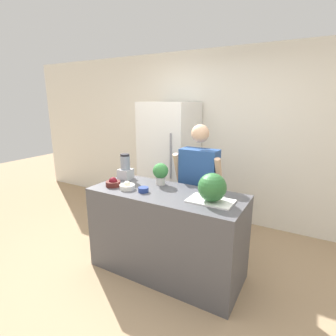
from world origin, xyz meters
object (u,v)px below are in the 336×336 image
Objects in this scene: bowl_cream at (127,186)px; blender at (125,168)px; potted_plant at (161,172)px; bowl_cherries at (113,183)px; refrigerator at (170,162)px; watermelon at (212,187)px; person at (198,190)px; bowl_small_blue at (143,190)px.

blender reaches higher than bowl_cream.
bowl_cherries is at bearing -143.14° from potted_plant.
bowl_cream is (0.26, -1.39, 0.05)m from refrigerator.
watermelon reaches higher than bowl_cream.
bowl_cherries is (-1.12, -0.09, -0.11)m from watermelon.
refrigerator reaches higher than person.
bowl_cream is 0.41m from blender.
person is 5.20× the size of blender.
potted_plant is at bearing 54.61° from bowl_cream.
blender is at bearing 147.96° from bowl_small_blue.
person reaches higher than potted_plant.
blender is at bearing 169.97° from watermelon.
blender is (-0.00, -1.09, 0.15)m from refrigerator.
person is at bearing 122.84° from watermelon.
bowl_small_blue is (0.40, 0.01, -0.01)m from bowl_cherries.
bowl_small_blue is 0.44× the size of potted_plant.
blender is at bearing 101.69° from bowl_cherries.
watermelon reaches higher than potted_plant.
potted_plant is (0.49, -1.07, 0.16)m from refrigerator.
refrigerator is at bearing 108.51° from bowl_small_blue.
bowl_cherries is (0.06, -1.39, 0.05)m from refrigerator.
bowl_cream is (-0.92, -0.09, -0.12)m from watermelon.
potted_plant is at bearing 161.92° from watermelon.
potted_plant is at bearing -130.70° from person.
refrigerator reaches higher than potted_plant.
blender reaches higher than bowl_small_blue.
blender is at bearing 130.76° from bowl_cream.
refrigerator is 1.07m from person.
person is at bearing -41.60° from refrigerator.
bowl_small_blue is (0.20, 0.01, -0.01)m from bowl_cream.
watermelon is at bearing 4.63° from bowl_cherries.
watermelon is 1.63× the size of bowl_cream.
watermelon reaches higher than bowl_cherries.
bowl_small_blue is at bearing -173.59° from watermelon.
person is at bearing 42.78° from bowl_cherries.
bowl_cream is 0.66× the size of potted_plant.
watermelon is at bearing -10.03° from blender.
refrigerator reaches higher than bowl_small_blue.
refrigerator is 1.42m from bowl_cream.
bowl_cream reaches higher than bowl_small_blue.
refrigerator is 11.38× the size of bowl_cherries.
person is at bearing 51.68° from bowl_cream.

